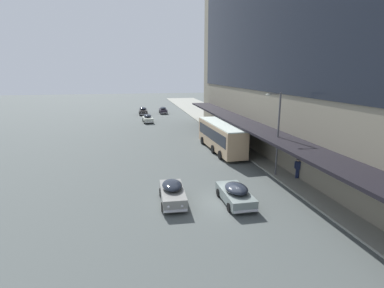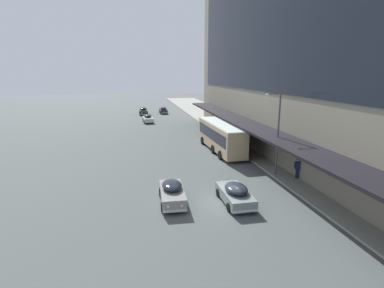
{
  "view_description": "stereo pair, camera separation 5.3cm",
  "coord_description": "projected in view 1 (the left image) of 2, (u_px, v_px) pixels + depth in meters",
  "views": [
    {
      "loc": [
        -6.42,
        -19.77,
        9.42
      ],
      "look_at": [
        0.24,
        13.5,
        1.26
      ],
      "focal_mm": 28.0,
      "sensor_mm": 36.0,
      "label": 1
    },
    {
      "loc": [
        -6.37,
        -19.78,
        9.42
      ],
      "look_at": [
        0.24,
        13.5,
        1.26
      ],
      "focal_mm": 28.0,
      "sensor_mm": 36.0,
      "label": 2
    }
  ],
  "objects": [
    {
      "name": "sedan_trailing_mid",
      "position": [
        148.0,
        118.0,
        57.57
      ],
      "size": [
        2.0,
        4.65,
        1.55
      ],
      "color": "beige",
      "rests_on": "ground"
    },
    {
      "name": "sidewalk_kerb",
      "position": [
        354.0,
        190.0,
        24.36
      ],
      "size": [
        10.0,
        180.0,
        0.15
      ],
      "primitive_type": "cube",
      "color": "gray",
      "rests_on": "ground"
    },
    {
      "name": "sedan_second_mid",
      "position": [
        172.0,
        192.0,
        22.08
      ],
      "size": [
        1.95,
        4.53,
        1.56
      ],
      "color": "gray",
      "rests_on": "ground"
    },
    {
      "name": "sedan_oncoming_rear",
      "position": [
        163.0,
        110.0,
        70.1
      ],
      "size": [
        1.78,
        4.46,
        1.54
      ],
      "color": "black",
      "rests_on": "ground"
    },
    {
      "name": "sedan_oncoming_front",
      "position": [
        143.0,
        111.0,
        68.33
      ],
      "size": [
        1.88,
        4.96,
        1.65
      ],
      "color": "black",
      "rests_on": "ground"
    },
    {
      "name": "building_facade",
      "position": [
        378.0,
        12.0,
        21.19
      ],
      "size": [
        9.2,
        80.0,
        27.25
      ],
      "color": "gray",
      "rests_on": "ground"
    },
    {
      "name": "sedan_far_back",
      "position": [
        235.0,
        194.0,
        21.94
      ],
      "size": [
        1.95,
        4.51,
        1.52
      ],
      "color": "gray",
      "rests_on": "ground"
    },
    {
      "name": "street_lamp",
      "position": [
        277.0,
        129.0,
        26.75
      ],
      "size": [
        1.5,
        0.28,
        7.54
      ],
      "color": "#4C4C51",
      "rests_on": "sidewalk_kerb"
    },
    {
      "name": "pedestrian_at_kerb",
      "position": [
        298.0,
        167.0,
        26.67
      ],
      "size": [
        0.58,
        0.37,
        1.86
      ],
      "color": "#1C2547",
      "rests_on": "sidewalk_kerb"
    },
    {
      "name": "transit_bus_kerbside_front",
      "position": [
        221.0,
        135.0,
        36.34
      ],
      "size": [
        2.97,
        11.6,
        3.42
      ],
      "color": "tan",
      "rests_on": "ground"
    },
    {
      "name": "ground",
      "position": [
        224.0,
        202.0,
        22.28
      ],
      "size": [
        240.0,
        240.0,
        0.0
      ],
      "primitive_type": "plane",
      "color": "#4F5554"
    }
  ]
}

